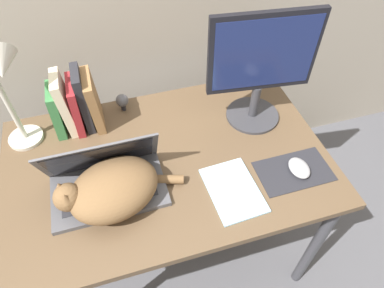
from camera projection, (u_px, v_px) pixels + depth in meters
name	position (u px, v px, depth m)	size (l,w,h in m)	color
desk	(168.00, 172.00, 1.33)	(1.19, 0.76, 0.75)	brown
laptop	(107.00, 180.00, 1.16)	(0.38, 0.23, 0.22)	#4C4C51
cat	(111.00, 189.00, 1.10)	(0.42, 0.31, 0.15)	brown
external_monitor	(261.00, 67.00, 1.24)	(0.40, 0.22, 0.46)	#333338
mousepad	(294.00, 171.00, 1.23)	(0.27, 0.16, 0.00)	#232328
computer_mouse	(299.00, 168.00, 1.22)	(0.07, 0.10, 0.03)	#99999E
book_row	(76.00, 104.00, 1.31)	(0.18, 0.16, 0.26)	#387A42
desk_lamp	(6.00, 83.00, 1.11)	(0.17, 0.17, 0.44)	beige
notepad	(233.00, 190.00, 1.18)	(0.18, 0.25, 0.01)	#99C6E0
webcam	(122.00, 101.00, 1.41)	(0.05, 0.05, 0.08)	#232328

